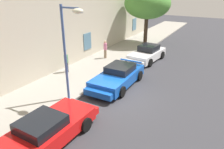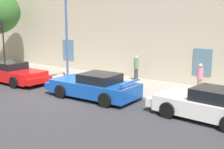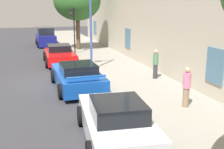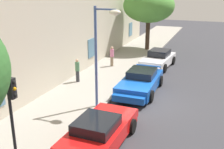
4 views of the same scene
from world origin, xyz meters
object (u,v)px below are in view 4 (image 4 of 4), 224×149
(pedestrian_admiring, at_px, (77,70))
(sportscar_yellow_flank, at_px, (140,83))
(sportscar_white_middle, at_px, (157,60))
(street_lamp, at_px, (104,39))
(pedestrian_strolling, at_px, (112,56))
(sportscar_red_lead, at_px, (101,130))
(traffic_light, at_px, (13,110))
(tree_midblock, at_px, (149,6))

(pedestrian_admiring, bearing_deg, sportscar_yellow_flank, -90.12)
(sportscar_white_middle, xyz_separation_m, street_lamp, (-9.07, 0.93, 3.25))
(pedestrian_admiring, relative_size, pedestrian_strolling, 0.99)
(pedestrian_admiring, height_order, pedestrian_strolling, pedestrian_strolling)
(sportscar_red_lead, height_order, sportscar_white_middle, sportscar_white_middle)
(sportscar_yellow_flank, height_order, pedestrian_admiring, pedestrian_admiring)
(pedestrian_admiring, bearing_deg, traffic_light, -163.43)
(sportscar_yellow_flank, distance_m, pedestrian_admiring, 4.38)
(traffic_light, relative_size, street_lamp, 0.70)
(sportscar_red_lead, height_order, sportscar_yellow_flank, sportscar_yellow_flank)
(sportscar_white_middle, height_order, tree_midblock, tree_midblock)
(sportscar_red_lead, distance_m, pedestrian_strolling, 11.27)
(sportscar_white_middle, distance_m, tree_midblock, 7.19)
(traffic_light, bearing_deg, pedestrian_admiring, 16.57)
(sportscar_yellow_flank, bearing_deg, pedestrian_admiring, 89.88)
(sportscar_white_middle, xyz_separation_m, traffic_light, (-15.48, 1.36, 2.10))
(sportscar_red_lead, bearing_deg, pedestrian_admiring, 35.38)
(sportscar_red_lead, bearing_deg, pedestrian_strolling, 18.85)
(street_lamp, xyz_separation_m, pedestrian_admiring, (3.20, 3.29, -2.89))
(street_lamp, height_order, pedestrian_strolling, street_lamp)
(traffic_light, distance_m, pedestrian_admiring, 10.17)
(sportscar_red_lead, height_order, traffic_light, traffic_light)
(traffic_light, bearing_deg, street_lamp, -3.83)
(sportscar_yellow_flank, bearing_deg, sportscar_red_lead, -179.38)
(tree_midblock, height_order, traffic_light, tree_midblock)
(sportscar_red_lead, bearing_deg, sportscar_white_middle, 1.03)
(sportscar_red_lead, xyz_separation_m, pedestrian_admiring, (6.24, 4.43, 0.39))
(sportscar_red_lead, relative_size, traffic_light, 1.28)
(traffic_light, xyz_separation_m, pedestrian_admiring, (9.61, 2.86, -1.73))
(sportscar_red_lead, relative_size, sportscar_white_middle, 1.02)
(sportscar_yellow_flank, height_order, tree_midblock, tree_midblock)
(sportscar_yellow_flank, relative_size, tree_midblock, 0.84)
(sportscar_white_middle, height_order, traffic_light, traffic_light)
(sportscar_red_lead, relative_size, pedestrian_strolling, 2.99)
(street_lamp, bearing_deg, pedestrian_strolling, 18.13)
(sportscar_red_lead, height_order, tree_midblock, tree_midblock)
(sportscar_red_lead, distance_m, street_lamp, 4.61)
(sportscar_yellow_flank, xyz_separation_m, pedestrian_admiring, (0.01, 4.37, 0.37))
(sportscar_yellow_flank, distance_m, pedestrian_strolling, 5.70)
(sportscar_yellow_flank, bearing_deg, traffic_light, 171.07)
(sportscar_red_lead, bearing_deg, traffic_light, 154.92)
(sportscar_red_lead, xyz_separation_m, sportscar_yellow_flank, (6.23, 0.07, 0.02))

